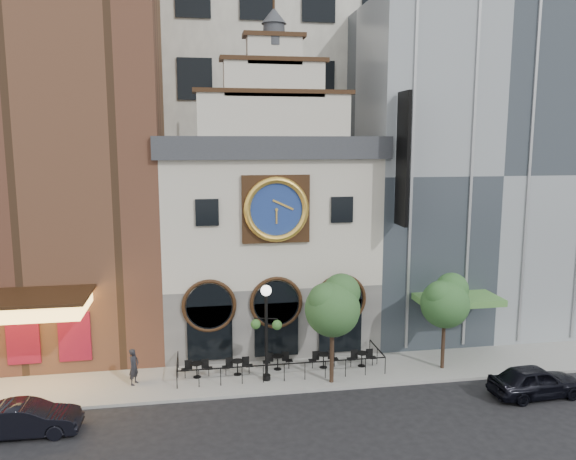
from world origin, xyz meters
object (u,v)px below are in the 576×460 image
(bistro_2, at_px, (278,361))
(bistro_3, at_px, (323,359))
(bistro_0, at_px, (197,369))
(car_right, at_px, (536,381))
(tree_left, at_px, (333,304))
(car_left, at_px, (27,419))
(lamppost, at_px, (266,322))
(bistro_1, at_px, (237,366))
(tree_right, at_px, (446,300))
(pedestrian, at_px, (134,367))
(bistro_4, at_px, (362,358))

(bistro_2, bearing_deg, bistro_3, -3.89)
(bistro_2, bearing_deg, bistro_0, -175.94)
(car_right, distance_m, tree_left, 10.28)
(car_left, height_order, lamppost, lamppost)
(bistro_0, xyz_separation_m, tree_left, (6.70, -1.66, 3.55))
(bistro_3, distance_m, lamppost, 4.24)
(bistro_1, height_order, car_left, car_left)
(bistro_0, height_order, bistro_3, same)
(bistro_0, height_order, tree_left, tree_left)
(lamppost, bearing_deg, car_right, -0.15)
(bistro_1, height_order, tree_right, tree_right)
(car_left, xyz_separation_m, lamppost, (10.46, 3.41, 2.50))
(bistro_2, relative_size, car_right, 0.35)
(bistro_2, height_order, bistro_3, same)
(bistro_1, distance_m, pedestrian, 5.17)
(bistro_1, relative_size, pedestrian, 0.87)
(bistro_3, relative_size, lamppost, 0.32)
(bistro_0, distance_m, car_left, 8.21)
(pedestrian, height_order, lamppost, lamppost)
(bistro_2, xyz_separation_m, bistro_4, (4.51, -0.32, 0.00))
(bistro_0, height_order, car_left, car_left)
(tree_right, bearing_deg, bistro_4, 168.23)
(car_left, relative_size, lamppost, 0.87)
(pedestrian, bearing_deg, car_right, -77.71)
(bistro_1, relative_size, tree_right, 0.31)
(car_left, xyz_separation_m, pedestrian, (3.91, 4.02, 0.36))
(bistro_2, xyz_separation_m, tree_left, (2.48, -1.96, 3.55))
(bistro_3, relative_size, tree_right, 0.31)
(bistro_2, distance_m, tree_left, 4.75)
(tree_left, xyz_separation_m, tree_right, (6.25, 0.76, -0.28))
(bistro_1, distance_m, bistro_4, 6.66)
(car_left, relative_size, pedestrian, 2.34)
(bistro_1, distance_m, car_left, 10.03)
(bistro_0, xyz_separation_m, bistro_1, (2.07, -0.02, 0.00))
(bistro_1, xyz_separation_m, car_right, (13.88, -4.54, 0.15))
(bistro_3, distance_m, tree_right, 7.16)
(pedestrian, xyz_separation_m, lamppost, (6.54, -0.61, 2.14))
(car_left, distance_m, lamppost, 11.28)
(car_right, height_order, tree_left, tree_left)
(tree_left, bearing_deg, bistro_4, 38.93)
(bistro_4, height_order, car_left, car_left)
(bistro_3, height_order, car_left, car_left)
(car_left, bearing_deg, pedestrian, -43.68)
(bistro_3, bearing_deg, bistro_0, -178.85)
(bistro_3, xyz_separation_m, car_left, (-13.65, -4.45, 0.09))
(pedestrian, bearing_deg, lamppost, -70.42)
(pedestrian, bearing_deg, bistro_0, -59.57)
(car_right, relative_size, pedestrian, 2.46)
(bistro_1, bearing_deg, tree_right, -4.63)
(bistro_4, bearing_deg, tree_right, -11.77)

